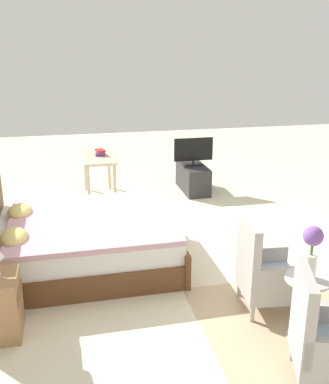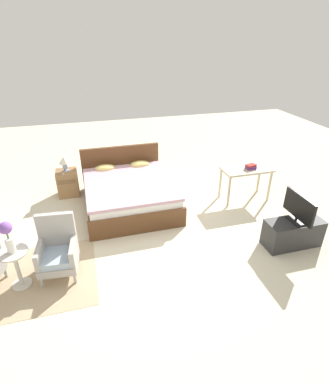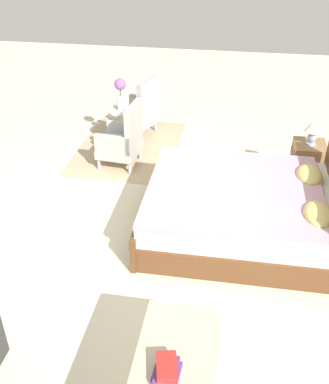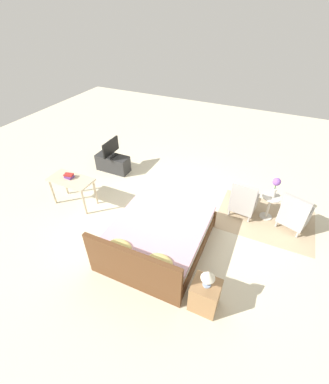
# 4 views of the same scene
# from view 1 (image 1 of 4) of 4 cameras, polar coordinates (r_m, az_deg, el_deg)

# --- Properties ---
(ground_plane) EXTENTS (16.00, 16.00, 0.00)m
(ground_plane) POSITION_cam_1_polar(r_m,az_deg,el_deg) (5.85, -0.28, -7.13)
(ground_plane) COLOR beige
(floor_rug) EXTENTS (2.10, 1.50, 0.01)m
(floor_rug) POSITION_cam_1_polar(r_m,az_deg,el_deg) (4.38, 15.98, -17.48)
(floor_rug) COLOR tan
(floor_rug) RESTS_ON ground_plane
(bed) EXTENTS (1.79, 2.13, 0.96)m
(bed) POSITION_cam_1_polar(r_m,az_deg,el_deg) (5.42, -10.60, -6.16)
(bed) COLOR brown
(bed) RESTS_ON ground_plane
(armchair_by_window_left) EXTENTS (0.69, 0.69, 0.92)m
(armchair_by_window_left) POSITION_cam_1_polar(r_m,az_deg,el_deg) (3.78, 19.54, -17.24)
(armchair_by_window_left) COLOR #ADA8A3
(armchair_by_window_left) RESTS_ON floor_rug
(armchair_by_window_right) EXTENTS (0.59, 0.59, 0.92)m
(armchair_by_window_right) POSITION_cam_1_polar(r_m,az_deg,el_deg) (4.57, 12.52, -9.98)
(armchair_by_window_right) COLOR #ADA8A3
(armchair_by_window_right) RESTS_ON floor_rug
(side_table) EXTENTS (0.40, 0.40, 0.61)m
(side_table) POSITION_cam_1_polar(r_m,az_deg,el_deg) (4.22, 17.51, -13.05)
(side_table) COLOR beige
(side_table) RESTS_ON ground_plane
(flower_vase) EXTENTS (0.17, 0.17, 0.48)m
(flower_vase) POSITION_cam_1_polar(r_m,az_deg,el_deg) (3.98, 18.23, -6.63)
(flower_vase) COLOR silver
(flower_vase) RESTS_ON side_table
(tv_stand) EXTENTS (0.96, 0.40, 0.47)m
(tv_stand) POSITION_cam_1_polar(r_m,az_deg,el_deg) (8.04, 3.62, 1.83)
(tv_stand) COLOR #2D2D2D
(tv_stand) RESTS_ON ground_plane
(tv_flatscreen) EXTENTS (0.20, 0.69, 0.48)m
(tv_flatscreen) POSITION_cam_1_polar(r_m,az_deg,el_deg) (7.91, 3.69, 5.19)
(tv_flatscreen) COLOR black
(tv_flatscreen) RESTS_ON tv_stand
(vanity_desk) EXTENTS (1.04, 0.52, 0.72)m
(vanity_desk) POSITION_cam_1_polar(r_m,az_deg,el_deg) (7.64, -8.35, 3.75)
(vanity_desk) COLOR beige
(vanity_desk) RESTS_ON ground_plane
(book_stack) EXTENTS (0.22, 0.17, 0.10)m
(book_stack) POSITION_cam_1_polar(r_m,az_deg,el_deg) (7.67, -8.16, 4.99)
(book_stack) COLOR #66387A
(book_stack) RESTS_ON vanity_desk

